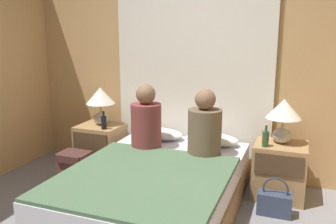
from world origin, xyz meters
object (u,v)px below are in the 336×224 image
at_px(nightstand_left, 101,147).
at_px(backpack_on_floor, 75,167).
at_px(lamp_left, 101,100).
at_px(beer_bottle_on_right_stand, 266,138).
at_px(lamp_right, 284,114).
at_px(pillow_left, 158,134).
at_px(handbag_on_floor, 275,203).
at_px(person_left_in_bed, 146,121).
at_px(nightstand_right, 279,170).
at_px(person_right_in_bed, 205,128).
at_px(bed, 156,190).
at_px(beer_bottle_on_left_stand, 104,122).
at_px(pillow_right, 212,139).

height_order(nightstand_left, backpack_on_floor, nightstand_left).
bearing_deg(lamp_left, beer_bottle_on_right_stand, -5.18).
distance_m(lamp_right, beer_bottle_on_right_stand, 0.32).
height_order(pillow_left, handbag_on_floor, pillow_left).
distance_m(person_left_in_bed, backpack_on_floor, 0.95).
bearing_deg(nightstand_right, person_right_in_bed, -158.97).
relative_size(bed, beer_bottle_on_right_stand, 9.70).
bearing_deg(nightstand_left, person_right_in_bed, -11.41).
bearing_deg(beer_bottle_on_left_stand, handbag_on_floor, -7.80).
xyz_separation_m(nightstand_left, backpack_on_floor, (-0.03, -0.49, -0.07)).
height_order(beer_bottle_on_right_stand, backpack_on_floor, beer_bottle_on_right_stand).
xyz_separation_m(nightstand_left, beer_bottle_on_right_stand, (1.94, -0.13, 0.36)).
xyz_separation_m(pillow_right, backpack_on_floor, (-1.39, -0.57, -0.30)).
bearing_deg(lamp_left, beer_bottle_on_left_stand, -51.69).
relative_size(nightstand_left, nightstand_right, 1.00).
bearing_deg(pillow_right, lamp_left, -178.49).
xyz_separation_m(nightstand_right, person_right_in_bed, (-0.72, -0.28, 0.45)).
xyz_separation_m(bed, handbag_on_floor, (1.04, 0.35, -0.11)).
distance_m(lamp_right, pillow_left, 1.40).
relative_size(nightstand_right, handbag_on_floor, 1.54).
xyz_separation_m(pillow_right, person_right_in_bed, (0.01, -0.35, 0.22)).
distance_m(nightstand_left, nightstand_right, 2.08).
relative_size(lamp_left, pillow_right, 0.76).
bearing_deg(beer_bottle_on_right_stand, backpack_on_floor, -169.67).
xyz_separation_m(nightstand_right, backpack_on_floor, (-2.11, -0.49, -0.07)).
height_order(lamp_right, backpack_on_floor, lamp_right).
bearing_deg(nightstand_right, handbag_on_floor, -90.72).
xyz_separation_m(lamp_left, pillow_right, (1.36, 0.04, -0.35)).
bearing_deg(pillow_left, person_right_in_bed, -28.80).
bearing_deg(person_left_in_bed, nightstand_left, 159.41).
distance_m(pillow_left, backpack_on_floor, 0.99).
xyz_separation_m(bed, nightstand_right, (1.04, 0.75, 0.06)).
relative_size(person_left_in_bed, beer_bottle_on_right_stand, 3.20).
distance_m(pillow_left, pillow_right, 0.63).
relative_size(nightstand_left, person_left_in_bed, 0.83).
bearing_deg(backpack_on_floor, bed, -13.44).
height_order(bed, person_left_in_bed, person_left_in_bed).
height_order(person_left_in_bed, beer_bottle_on_right_stand, person_left_in_bed).
bearing_deg(pillow_left, backpack_on_floor, -142.98).
distance_m(person_right_in_bed, backpack_on_floor, 1.51).
distance_m(nightstand_right, person_left_in_bed, 1.45).
xyz_separation_m(lamp_left, person_left_in_bed, (0.73, -0.32, -0.12)).
distance_m(nightstand_left, beer_bottle_on_left_stand, 0.41).
distance_m(lamp_right, person_left_in_bed, 1.39).
distance_m(person_right_in_bed, beer_bottle_on_right_stand, 0.60).
bearing_deg(nightstand_left, pillow_left, 6.02).
xyz_separation_m(lamp_left, beer_bottle_on_left_stand, (0.14, -0.18, -0.22)).
relative_size(pillow_left, backpack_on_floor, 1.57).
relative_size(lamp_right, backpack_on_floor, 1.20).
bearing_deg(beer_bottle_on_right_stand, pillow_right, 160.03).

